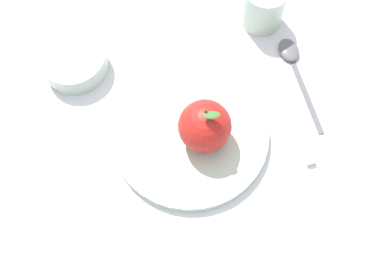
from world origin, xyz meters
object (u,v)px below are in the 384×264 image
at_px(dinner_plate, 192,135).
at_px(cup, 264,5).
at_px(knife, 294,120).
at_px(apple, 205,126).
at_px(side_bowl, 74,60).
at_px(spoon, 293,61).

distance_m(dinner_plate, cup, 0.26).
bearing_deg(cup, knife, -42.21).
xyz_separation_m(apple, side_bowl, (-0.25, -0.02, -0.03)).
bearing_deg(dinner_plate, knife, 46.00).
distance_m(dinner_plate, knife, 0.17).
distance_m(apple, side_bowl, 0.26).
xyz_separation_m(apple, cup, (-0.05, 0.25, -0.01)).
xyz_separation_m(side_bowl, knife, (0.35, 0.13, -0.02)).
distance_m(side_bowl, cup, 0.34).
height_order(dinner_plate, cup, cup).
relative_size(apple, cup, 1.21).
relative_size(dinner_plate, side_bowl, 2.27).
height_order(cup, knife, cup).
relative_size(cup, spoon, 0.50).
bearing_deg(apple, spoon, 79.51).
height_order(apple, spoon, apple).
bearing_deg(spoon, side_bowl, -142.41).
bearing_deg(apple, knife, 49.72).
xyz_separation_m(apple, spoon, (0.04, 0.21, -0.05)).
height_order(apple, side_bowl, apple).
relative_size(apple, knife, 0.58).
distance_m(apple, spoon, 0.22).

